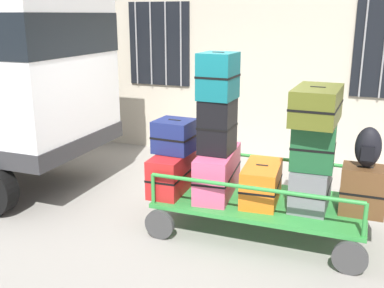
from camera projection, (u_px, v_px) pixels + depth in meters
The scene contains 15 objects.
ground_plane at pixel (198, 219), 5.83m from camera, with size 40.00×40.00×0.00m, color gray.
building_wall at pixel (258, 16), 7.76m from camera, with size 12.00×0.38×5.00m.
luggage_cart at pixel (261, 204), 5.42m from camera, with size 2.46×1.29×0.41m.
cart_railing at pixel (262, 175), 5.31m from camera, with size 2.35×1.15×0.38m.
suitcase_left_bottom at pixel (175, 170), 5.72m from camera, with size 0.41×1.03×0.48m.
suitcase_left_middle at pixel (175, 136), 5.60m from camera, with size 0.49×0.47×0.41m.
suitcase_midleft_bottom at pixel (218, 172), 5.54m from camera, with size 0.49×1.03×0.54m.
suitcase_midleft_middle at pixel (217, 126), 5.34m from camera, with size 0.39×0.43×0.64m.
suitcase_midleft_top at pixel (218, 76), 5.18m from camera, with size 0.42×0.47×0.54m.
suitcase_center_bottom at pixel (261, 183), 5.32m from camera, with size 0.46×0.78×0.45m.
suitcase_midright_bottom at pixel (311, 186), 5.18m from camera, with size 0.42×0.71×0.48m.
suitcase_midright_middle at pixel (313, 146), 4.98m from camera, with size 0.48×0.43×0.52m.
suitcase_midright_top at pixel (317, 105), 4.88m from camera, with size 0.50×0.85×0.39m.
suitcase_right_bottom at pixel (363, 190), 4.97m from camera, with size 0.48×0.36×0.54m.
backpack at pixel (368, 147), 4.82m from camera, with size 0.27×0.22×0.44m.
Camera 1 is at (1.85, -5.01, 2.53)m, focal length 42.48 mm.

